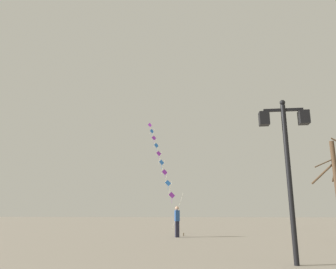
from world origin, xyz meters
The scene contains 4 objects.
ground_plane centered at (0.00, 20.00, 0.00)m, with size 160.00×160.00×0.00m, color gray.
twin_lantern_lamp_post centered at (2.10, 8.91, 3.20)m, with size 1.41×0.28×4.61m.
kite_train centered at (-3.87, 25.71, 5.67)m, with size 4.33×11.17×10.27m.
kite_flyer centered at (-1.89, 18.45, 0.90)m, with size 0.33×0.63×1.71m.
Camera 1 is at (-0.24, -0.41, 1.36)m, focal length 34.23 mm.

